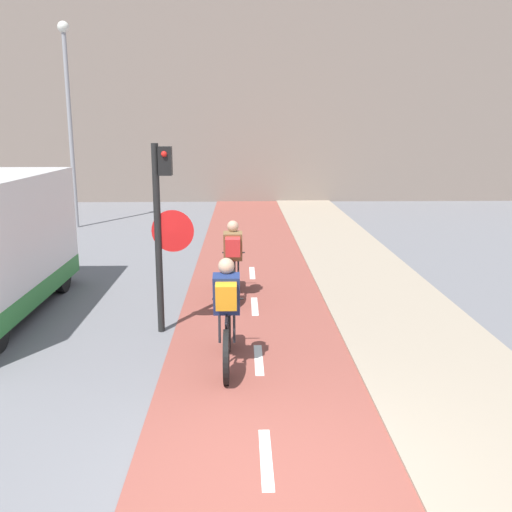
{
  "coord_description": "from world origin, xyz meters",
  "views": [
    {
      "loc": [
        -0.23,
        -4.62,
        3.26
      ],
      "look_at": [
        0.0,
        4.52,
        1.2
      ],
      "focal_mm": 40.0,
      "sensor_mm": 36.0,
      "label": 1
    }
  ],
  "objects_px": {
    "street_lamp_far": "(69,104)",
    "cyclist_far": "(233,262)",
    "cyclist_near": "(227,317)",
    "traffic_light_pole": "(163,218)"
  },
  "relations": [
    {
      "from": "street_lamp_far",
      "to": "cyclist_far",
      "type": "height_order",
      "value": "street_lamp_far"
    },
    {
      "from": "street_lamp_far",
      "to": "cyclist_near",
      "type": "relative_size",
      "value": 3.55
    },
    {
      "from": "traffic_light_pole",
      "to": "cyclist_far",
      "type": "xyz_separation_m",
      "value": [
        1.07,
        1.86,
        -1.16
      ]
    },
    {
      "from": "cyclist_near",
      "to": "cyclist_far",
      "type": "xyz_separation_m",
      "value": [
        0.04,
        3.32,
        -0.01
      ]
    },
    {
      "from": "traffic_light_pole",
      "to": "cyclist_near",
      "type": "distance_m",
      "value": 2.13
    },
    {
      "from": "cyclist_near",
      "to": "cyclist_far",
      "type": "height_order",
      "value": "cyclist_near"
    },
    {
      "from": "street_lamp_far",
      "to": "cyclist_near",
      "type": "xyz_separation_m",
      "value": [
        5.33,
        -11.63,
        -3.28
      ]
    },
    {
      "from": "street_lamp_far",
      "to": "cyclist_near",
      "type": "distance_m",
      "value": 13.21
    },
    {
      "from": "traffic_light_pole",
      "to": "cyclist_near",
      "type": "bearing_deg",
      "value": -54.85
    },
    {
      "from": "traffic_light_pole",
      "to": "street_lamp_far",
      "type": "relative_size",
      "value": 0.47
    }
  ]
}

